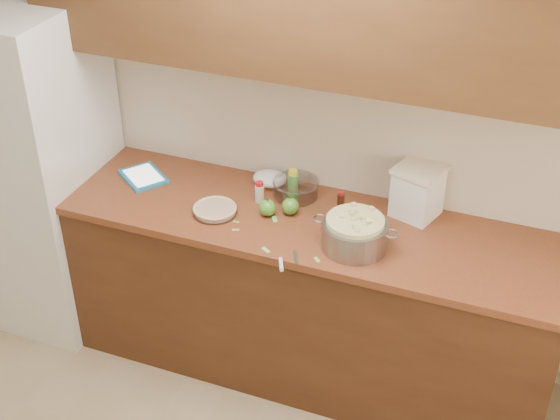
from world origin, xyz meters
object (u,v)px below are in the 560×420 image
at_px(pie, 215,210).
at_px(flour_canister, 418,191).
at_px(colander, 355,233).
at_px(tablet, 143,177).

height_order(pie, flour_canister, flour_canister).
height_order(colander, tablet, colander).
bearing_deg(flour_canister, tablet, -172.80).
xyz_separation_m(pie, flour_canister, (0.90, 0.34, 0.11)).
xyz_separation_m(colander, tablet, (-1.18, 0.19, -0.06)).
relative_size(pie, flour_canister, 0.84).
bearing_deg(tablet, flour_canister, 44.03).
relative_size(pie, colander, 0.55).
bearing_deg(flour_canister, colander, -118.81).
distance_m(colander, tablet, 1.20).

